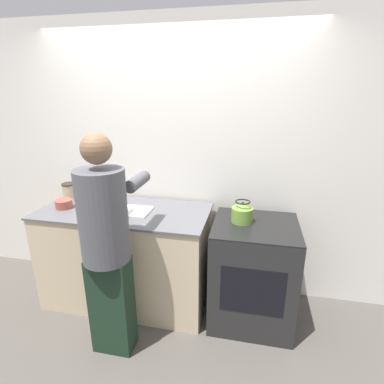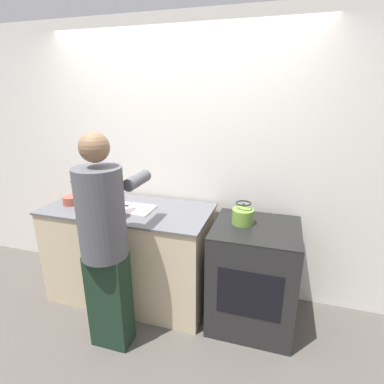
{
  "view_description": "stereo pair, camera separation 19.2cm",
  "coord_description": "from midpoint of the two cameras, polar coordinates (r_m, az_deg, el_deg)",
  "views": [
    {
      "loc": [
        0.74,
        -1.98,
        1.94
      ],
      "look_at": [
        0.27,
        0.24,
        1.18
      ],
      "focal_mm": 28.0,
      "sensor_mm": 36.0,
      "label": 1
    },
    {
      "loc": [
        0.93,
        -1.93,
        1.94
      ],
      "look_at": [
        0.27,
        0.24,
        1.18
      ],
      "focal_mm": 28.0,
      "sensor_mm": 36.0,
      "label": 2
    }
  ],
  "objects": [
    {
      "name": "oven",
      "position": [
        2.72,
        9.45,
        -14.91
      ],
      "size": [
        0.7,
        0.65,
        0.91
      ],
      "color": "black",
      "rests_on": "ground_plane"
    },
    {
      "name": "wall_back",
      "position": [
        2.91,
        -4.96,
        5.64
      ],
      "size": [
        8.0,
        0.05,
        2.6
      ],
      "color": "silver",
      "rests_on": "ground_plane"
    },
    {
      "name": "person",
      "position": [
        2.27,
        -18.33,
        -9.19
      ],
      "size": [
        0.38,
        0.62,
        1.7
      ],
      "color": "black",
      "rests_on": "ground_plane"
    },
    {
      "name": "kettle",
      "position": [
        2.51,
        7.37,
        -4.04
      ],
      "size": [
        0.18,
        0.18,
        0.18
      ],
      "color": "olive",
      "rests_on": "oven"
    },
    {
      "name": "knife",
      "position": [
        2.76,
        -14.19,
        -3.09
      ],
      "size": [
        0.22,
        0.07,
        0.01
      ],
      "rotation": [
        0.0,
        0.0,
        -0.17
      ],
      "color": "silver",
      "rests_on": "cutting_board"
    },
    {
      "name": "cutting_board",
      "position": [
        2.73,
        -13.71,
        -3.55
      ],
      "size": [
        0.36,
        0.26,
        0.02
      ],
      "color": "silver",
      "rests_on": "counter"
    },
    {
      "name": "counter",
      "position": [
        2.99,
        -14.04,
        -11.69
      ],
      "size": [
        1.54,
        0.72,
        0.93
      ],
      "color": "#C6B28E",
      "rests_on": "ground_plane"
    },
    {
      "name": "bowl_prep",
      "position": [
        3.02,
        -24.92,
        -2.1
      ],
      "size": [
        0.15,
        0.15,
        0.08
      ],
      "color": "#9E4738",
      "rests_on": "counter"
    },
    {
      "name": "ground_plane",
      "position": [
        2.88,
        -8.95,
        -24.25
      ],
      "size": [
        12.0,
        12.0,
        0.0
      ],
      "primitive_type": "plane",
      "color": "#4C4742"
    },
    {
      "name": "canister_jar",
      "position": [
        3.27,
        -23.86,
        0.24
      ],
      "size": [
        0.14,
        0.14,
        0.15
      ],
      "color": "tan",
      "rests_on": "counter"
    }
  ]
}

